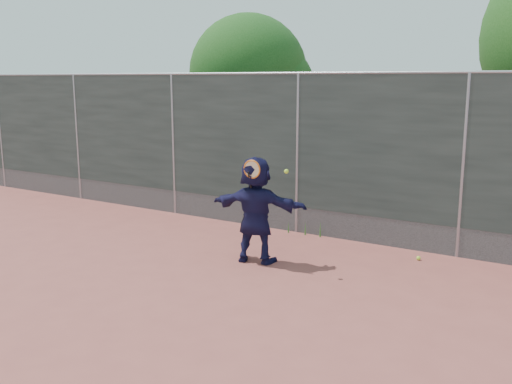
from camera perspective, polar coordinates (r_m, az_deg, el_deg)
The scene contains 7 objects.
ground at distance 8.25m, azimuth -7.45°, elevation -9.40°, with size 80.00×80.00×0.00m, color #9E4C42.
player at distance 9.06m, azimuth 0.00°, elevation -1.77°, with size 1.59×0.51×1.71m, color #17163D.
ball_ground at distance 9.70m, azimuth 15.94°, elevation -6.38°, with size 0.07×0.07×0.07m, color #B9EC34.
fence at distance 10.75m, azimuth 4.18°, elevation 4.19°, with size 20.00×0.06×3.03m.
swing_action at distance 8.71m, azimuth -0.08°, elevation 2.16°, with size 0.78×0.13×0.51m.
tree_left at distance 14.73m, azimuth -0.17°, elevation 11.41°, with size 3.15×3.00×4.53m.
weed_clump at distance 10.79m, azimuth 5.17°, elevation -3.65°, with size 0.68×0.07×0.30m.
Camera 1 is at (4.92, -5.96, 2.90)m, focal length 40.00 mm.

